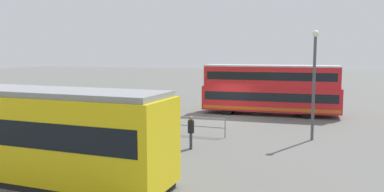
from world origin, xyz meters
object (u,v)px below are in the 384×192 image
Objects in this scene: info_sign at (89,104)px; street_lamp at (314,76)px; pedestrian_crossing at (191,130)px; pedestrian_near_railing at (124,111)px; double_decker_bus at (271,89)px.

street_lamp reaches higher than info_sign.
street_lamp is (-5.72, -3.93, 2.59)m from pedestrian_crossing.
pedestrian_near_railing is 0.28× the size of street_lamp.
pedestrian_crossing is at bearing 78.36° from double_decker_bus.
street_lamp is at bearing -145.49° from pedestrian_crossing.
street_lamp is (-3.23, 8.13, 1.59)m from double_decker_bus.
pedestrian_crossing is 0.74× the size of info_sign.
pedestrian_crossing is 0.28× the size of street_lamp.
pedestrian_near_railing is 7.55m from pedestrian_crossing.
pedestrian_near_railing is at bearing -36.53° from pedestrian_crossing.
street_lamp reaches higher than pedestrian_near_railing.
street_lamp is at bearing 111.67° from double_decker_bus.
double_decker_bus reaches higher than pedestrian_near_railing.
street_lamp reaches higher than double_decker_bus.
double_decker_bus is 8.89m from street_lamp.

